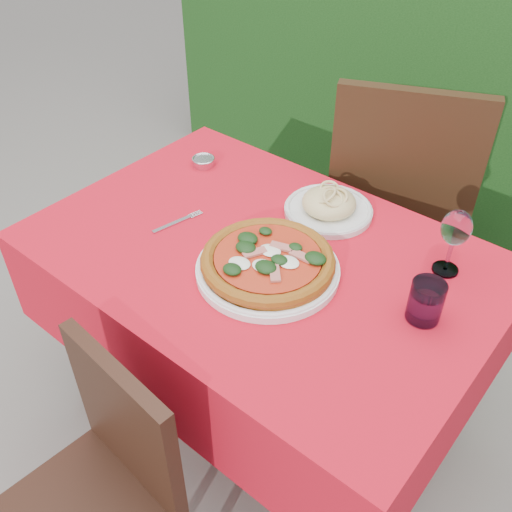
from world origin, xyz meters
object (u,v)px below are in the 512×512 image
Objects in this scene: pizza_plate at (268,263)px; fork at (172,224)px; wine_glass at (456,230)px; chair_far at (398,197)px; pasta_plate at (329,206)px; steel_ramekin at (204,162)px; water_glass at (425,303)px; chair_near at (103,482)px.

pizza_plate is 2.16× the size of fork.
chair_far is at bearing 128.60° from wine_glass.
pasta_plate is 0.48m from steel_ramekin.
chair_far reaches higher than pasta_plate.
wine_glass reaches higher than steel_ramekin.
water_glass is (0.39, 0.11, 0.02)m from pizza_plate.
fork is (-0.34, -0.76, 0.15)m from chair_far.
wine_glass reaches higher than chair_near.
water_glass is (0.42, 0.68, 0.33)m from chair_near.
chair_near is 0.71m from fork.
pizza_plate is 3.57× the size of water_glass.
pizza_plate is at bearing -29.59° from steel_ramekin.
wine_glass is at bearing 71.37° from chair_near.
steel_ramekin is at bearing 18.59° from chair_far.
water_glass is at bearing 63.55° from chair_near.
chair_far is 4.01× the size of pasta_plate.
steel_ramekin is (-0.48, -0.04, -0.01)m from pasta_plate.
chair_near reaches higher than steel_ramekin.
pizza_plate reaches higher than steel_ramekin.
pasta_plate is at bearing 4.38° from steel_ramekin.
chair_near is 4.56× the size of fork.
wine_glass is 0.78m from fork.
chair_near is 0.77× the size of chair_far.
pizza_plate is at bearing 66.27° from chair_far.
pasta_plate is at bearing 58.90° from fork.
chair_far is 9.81× the size of water_glass.
fork is at bearing -170.62° from water_glass.
chair_far is 0.63m from wine_glass.
water_glass reaches higher than chair_near.
pasta_plate is 1.48× the size of fork.
steel_ramekin is at bearing -175.62° from pasta_plate.
pasta_plate reaches higher than pizza_plate.
chair_far is 2.74× the size of pizza_plate.
wine_glass is at bearing 99.75° from water_glass.
fork is at bearing 123.97° from chair_near.
water_glass is 0.22m from wine_glass.
water_glass reaches higher than steel_ramekin.
water_glass is 0.74m from fork.
water_glass is 0.60× the size of fork.
steel_ramekin is at bearing 168.67° from water_glass.
chair_far is 0.70m from steel_ramekin.
chair_far is (0.03, 1.32, 0.14)m from chair_near.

